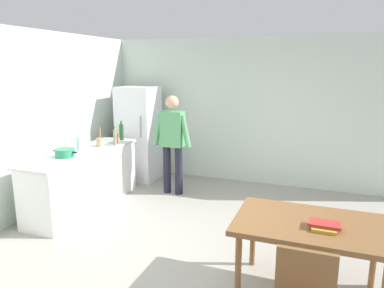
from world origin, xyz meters
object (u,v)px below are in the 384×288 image
person (172,138)px  cooking_pot (65,153)px  utensil_jar (100,142)px  bottle_water_clear (79,144)px  dining_table (311,230)px  book_stack (324,226)px  bottle_vinegar_tall (115,137)px  refrigerator (139,134)px  bottle_sauce_red (116,139)px  bottle_wine_green (121,132)px

person → cooking_pot: 1.77m
utensil_jar → bottle_water_clear: utensil_jar is taller
dining_table → book_stack: 0.19m
dining_table → utensil_jar: (-3.34, 1.47, 0.31)m
cooking_pot → bottle_vinegar_tall: 0.95m
refrigerator → book_stack: refrigerator is taller
bottle_water_clear → bottle_vinegar_tall: size_ratio=0.94×
bottle_sauce_red → book_stack: size_ratio=0.89×
dining_table → bottle_sauce_red: 3.63m
cooking_pot → book_stack: (3.51, -0.83, -0.18)m
person → book_stack: person is taller
utensil_jar → book_stack: bearing=-24.6°
bottle_water_clear → bottle_sauce_red: size_ratio=1.25×
person → bottle_water_clear: size_ratio=5.67×
bottle_water_clear → bottle_wine_green: size_ratio=0.88×
cooking_pot → bottle_wine_green: size_ratio=1.18×
refrigerator → bottle_vinegar_tall: (0.15, -1.07, 0.14)m
dining_table → bottle_sauce_red: (-3.18, 1.72, 0.32)m
refrigerator → bottle_wine_green: 0.67m
bottle_wine_green → refrigerator: bearing=91.4°
bottle_water_clear → book_stack: bearing=-18.0°
cooking_pot → bottle_wine_green: (0.12, 1.33, 0.09)m
utensil_jar → bottle_water_clear: (-0.07, -0.43, 0.05)m
refrigerator → utensil_jar: refrigerator is taller
refrigerator → book_stack: bearing=-39.4°
bottle_sauce_red → bottle_wine_green: bearing=107.4°
refrigerator → bottle_wine_green: bearing=-88.6°
bottle_water_clear → bottle_vinegar_tall: (0.25, 0.59, 0.01)m
person → bottle_vinegar_tall: (-0.80, -0.51, 0.06)m
person → utensil_jar: 1.19m
cooking_pot → bottle_wine_green: 1.34m
refrigerator → bottle_sauce_red: size_ratio=7.50×
cooking_pot → book_stack: 3.61m
cooking_pot → bottle_water_clear: bearing=90.2°
cooking_pot → book_stack: cooking_pot is taller
refrigerator → book_stack: size_ratio=6.65×
utensil_jar → bottle_sauce_red: utensil_jar is taller
bottle_sauce_red → utensil_jar: bearing=-122.0°
refrigerator → book_stack: 4.42m
utensil_jar → book_stack: (3.45, -1.58, -0.20)m
person → utensil_jar: (-0.99, -0.67, 0.00)m
dining_table → bottle_wine_green: bearing=148.0°
bottle_sauce_red → bottle_vinegar_tall: size_ratio=0.75×
refrigerator → bottle_water_clear: (-0.10, -1.66, 0.13)m
bottle_sauce_red → bottle_vinegar_tall: bearing=-70.7°
bottle_sauce_red → book_stack: bearing=-29.0°
cooking_pot → bottle_sauce_red: size_ratio=1.67×
person → dining_table: (2.35, -2.15, -0.31)m
person → utensil_jar: size_ratio=5.31×
dining_table → bottle_wine_green: 3.89m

